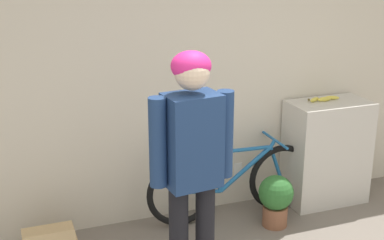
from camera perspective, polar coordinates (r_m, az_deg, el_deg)
wall_back at (r=4.63m, az=-1.16°, el=4.82°), size 8.00×0.07×2.60m
side_shelf at (r=5.24m, az=14.14°, el=-3.34°), size 0.76×0.43×0.99m
person at (r=3.51m, az=-0.01°, el=-3.50°), size 0.58×0.29×1.74m
bicycle at (r=4.85m, az=4.33°, el=-6.66°), size 1.60×0.46×0.70m
banana at (r=5.09m, az=13.83°, el=2.21°), size 0.33×0.09×0.04m
potted_plant at (r=4.77m, az=8.93°, el=-8.23°), size 0.31×0.31×0.47m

